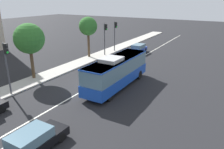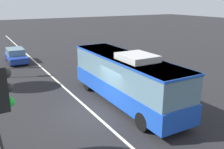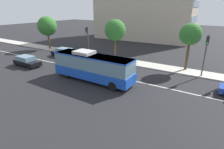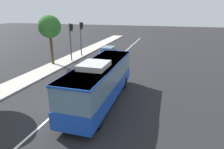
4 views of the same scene
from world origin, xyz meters
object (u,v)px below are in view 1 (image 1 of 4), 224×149
at_px(traffic_light_near_corner, 7,60).
at_px(transit_bus, 117,70).
at_px(traffic_light_mid_block, 115,31).
at_px(sedan_black, 33,141).
at_px(traffic_light_far_corner, 105,34).
at_px(street_tree_kerbside_centre, 88,27).
at_px(street_tree_kerbside_right, 29,39).
at_px(sedan_blue, 138,49).

bearing_deg(traffic_light_near_corner, transit_bus, 40.91).
bearing_deg(traffic_light_mid_block, sedan_black, -69.69).
height_order(traffic_light_near_corner, traffic_light_far_corner, same).
bearing_deg(street_tree_kerbside_centre, transit_bus, -131.15).
xyz_separation_m(traffic_light_far_corner, street_tree_kerbside_right, (-13.51, 1.59, 1.16)).
bearing_deg(street_tree_kerbside_right, transit_bus, -73.87).
xyz_separation_m(transit_bus, street_tree_kerbside_right, (-2.78, 9.61, 2.91)).
distance_m(traffic_light_mid_block, street_tree_kerbside_right, 16.96).
bearing_deg(transit_bus, sedan_black, -176.90).
distance_m(sedan_black, traffic_light_mid_block, 27.47).
distance_m(sedan_blue, sedan_black, 27.42).
xyz_separation_m(transit_bus, traffic_light_far_corner, (10.73, 8.02, 1.75)).
relative_size(sedan_blue, traffic_light_mid_block, 0.87).
relative_size(sedan_black, street_tree_kerbside_right, 0.70).
height_order(sedan_black, street_tree_kerbside_right, street_tree_kerbside_right).
distance_m(traffic_light_near_corner, traffic_light_far_corner, 17.80).
height_order(transit_bus, traffic_light_near_corner, traffic_light_near_corner).
xyz_separation_m(traffic_light_near_corner, street_tree_kerbside_centre, (15.58, 1.93, 1.29)).
xyz_separation_m(sedan_black, street_tree_kerbside_right, (9.06, 10.23, 3.99)).
height_order(sedan_blue, traffic_light_far_corner, traffic_light_far_corner).
bearing_deg(sedan_blue, sedan_black, 10.52).
bearing_deg(sedan_blue, traffic_light_near_corner, -8.85).
bearing_deg(traffic_light_far_corner, street_tree_kerbside_right, -101.51).
relative_size(traffic_light_mid_block, street_tree_kerbside_centre, 0.82).
height_order(traffic_light_mid_block, traffic_light_far_corner, same).
height_order(traffic_light_near_corner, street_tree_kerbside_centre, street_tree_kerbside_centre).
bearing_deg(traffic_light_mid_block, street_tree_kerbside_centre, -105.03).
bearing_deg(street_tree_kerbside_right, sedan_blue, -16.77).
bearing_deg(sedan_blue, street_tree_kerbside_centre, -39.45).
distance_m(traffic_light_mid_block, street_tree_kerbside_centre, 5.94).
xyz_separation_m(transit_bus, traffic_light_mid_block, (14.07, 8.06, 1.75)).
distance_m(transit_bus, street_tree_kerbside_centre, 13.29).
distance_m(transit_bus, traffic_light_far_corner, 13.51).
bearing_deg(traffic_light_near_corner, sedan_blue, 79.57).
bearing_deg(traffic_light_far_corner, sedan_black, -73.85).
relative_size(traffic_light_near_corner, street_tree_kerbside_right, 0.81).
bearing_deg(traffic_light_far_corner, traffic_light_near_corner, -94.14).
distance_m(sedan_black, street_tree_kerbside_centre, 23.21).
distance_m(sedan_blue, street_tree_kerbside_centre, 9.58).
distance_m(traffic_light_mid_block, traffic_light_far_corner, 3.33).
bearing_deg(traffic_light_mid_block, sedan_blue, 17.44).
relative_size(sedan_black, street_tree_kerbside_centre, 0.71).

